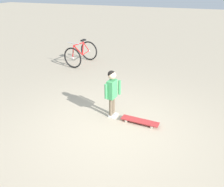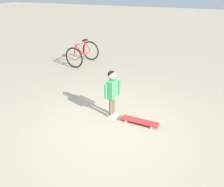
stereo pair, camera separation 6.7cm
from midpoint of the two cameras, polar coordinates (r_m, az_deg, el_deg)
The scene contains 4 objects.
ground_plane at distance 4.81m, azimuth -0.17°, elevation -8.63°, with size 50.00×50.00×0.00m, color tan.
child_person at distance 4.94m, azimuth 0.40°, elevation 1.11°, with size 0.35×0.26×1.06m.
skateboard at distance 4.98m, azimuth 7.11°, elevation -6.67°, with size 0.24×0.81×0.07m.
bicycle_near at distance 8.56m, azimuth -6.88°, elevation 9.63°, with size 1.15×0.83×0.85m.
Camera 2 is at (-3.68, -1.50, 2.70)m, focal length 37.77 mm.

